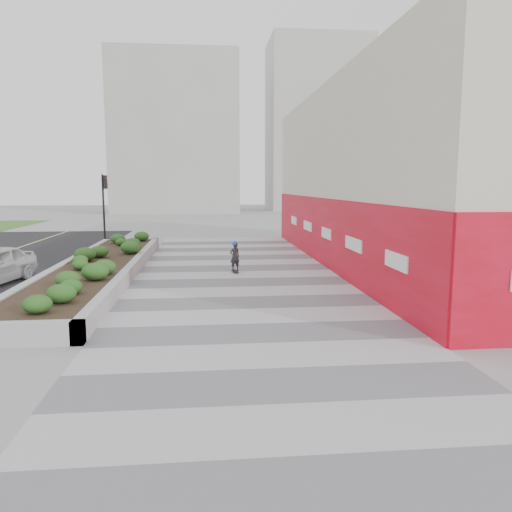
# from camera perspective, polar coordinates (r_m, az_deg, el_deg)

# --- Properties ---
(ground) EXTENTS (160.00, 160.00, 0.00)m
(ground) POSITION_cam_1_polar(r_m,az_deg,el_deg) (13.60, -0.32, -7.10)
(ground) COLOR gray
(ground) RESTS_ON ground
(walkway) EXTENTS (8.00, 36.00, 0.01)m
(walkway) POSITION_cam_1_polar(r_m,az_deg,el_deg) (16.50, -1.31, -4.36)
(walkway) COLOR #A8A8AD
(walkway) RESTS_ON ground
(building) EXTENTS (6.04, 24.08, 8.00)m
(building) POSITION_cam_1_polar(r_m,az_deg,el_deg) (23.53, 14.88, 8.83)
(building) COLOR beige
(building) RESTS_ON ground
(planter) EXTENTS (3.00, 18.00, 0.90)m
(planter) POSITION_cam_1_polar(r_m,az_deg,el_deg) (20.75, -17.52, -1.00)
(planter) COLOR #9E9EA0
(planter) RESTS_ON ground
(traffic_signal_near) EXTENTS (0.33, 0.28, 4.20)m
(traffic_signal_near) POSITION_cam_1_polar(r_m,az_deg,el_deg) (31.16, -16.93, 6.26)
(traffic_signal_near) COLOR black
(traffic_signal_near) RESTS_ON ground
(distant_bldg_north_l) EXTENTS (16.00, 12.00, 20.00)m
(distant_bldg_north_l) POSITION_cam_1_polar(r_m,az_deg,el_deg) (68.47, -9.11, 13.38)
(distant_bldg_north_l) COLOR #ADAAA3
(distant_bldg_north_l) RESTS_ON ground
(distant_bldg_north_r) EXTENTS (14.00, 10.00, 24.00)m
(distant_bldg_north_r) POSITION_cam_1_polar(r_m,az_deg,el_deg) (75.32, 6.97, 14.46)
(distant_bldg_north_r) COLOR #ADAAA3
(distant_bldg_north_r) RESTS_ON ground
(manhole_cover) EXTENTS (0.44, 0.44, 0.01)m
(manhole_cover) POSITION_cam_1_polar(r_m,az_deg,el_deg) (16.55, 0.43, -4.33)
(manhole_cover) COLOR #595654
(manhole_cover) RESTS_ON ground
(skateboarder) EXTENTS (0.50, 0.74, 1.32)m
(skateboarder) POSITION_cam_1_polar(r_m,az_deg,el_deg) (20.43, -2.44, -0.05)
(skateboarder) COLOR beige
(skateboarder) RESTS_ON ground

